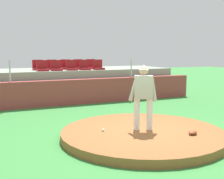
{
  "coord_description": "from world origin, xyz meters",
  "views": [
    {
      "loc": [
        -4.06,
        -6.86,
        2.38
      ],
      "look_at": [
        0.0,
        2.05,
        1.11
      ],
      "focal_mm": 47.04,
      "sensor_mm": 36.0,
      "label": 1
    }
  ],
  "objects_px": {
    "stadium_chair_3": "(85,67)",
    "stadium_chair_4": "(98,66)",
    "pitcher": "(143,92)",
    "stadium_chair_9": "(91,66)",
    "stadium_chair_7": "(66,66)",
    "stadium_chair_2": "(71,67)",
    "stadium_chair_1": "(56,67)",
    "fielding_glove": "(193,133)",
    "stadium_chair_8": "(79,66)",
    "stadium_chair_5": "(38,67)",
    "stadium_chair_6": "(52,67)",
    "baseball": "(103,130)",
    "stadium_chair_0": "(42,68)"
  },
  "relations": [
    {
      "from": "stadium_chair_1",
      "to": "stadium_chair_0",
      "type": "bearing_deg",
      "value": 0.98
    },
    {
      "from": "stadium_chair_7",
      "to": "fielding_glove",
      "type": "bearing_deg",
      "value": 96.44
    },
    {
      "from": "fielding_glove",
      "to": "stadium_chair_7",
      "type": "height_order",
      "value": "stadium_chair_7"
    },
    {
      "from": "stadium_chair_8",
      "to": "stadium_chair_6",
      "type": "bearing_deg",
      "value": 0.12
    },
    {
      "from": "stadium_chair_7",
      "to": "stadium_chair_8",
      "type": "xyz_separation_m",
      "value": [
        0.67,
        -0.01,
        0.0
      ]
    },
    {
      "from": "stadium_chair_0",
      "to": "stadium_chair_4",
      "type": "height_order",
      "value": "same"
    },
    {
      "from": "fielding_glove",
      "to": "stadium_chair_5",
      "type": "bearing_deg",
      "value": -102.21
    },
    {
      "from": "fielding_glove",
      "to": "stadium_chair_6",
      "type": "relative_size",
      "value": 0.6
    },
    {
      "from": "stadium_chair_2",
      "to": "stadium_chair_9",
      "type": "height_order",
      "value": "same"
    },
    {
      "from": "stadium_chair_3",
      "to": "pitcher",
      "type": "bearing_deg",
      "value": 84.5
    },
    {
      "from": "stadium_chair_8",
      "to": "stadium_chair_9",
      "type": "height_order",
      "value": "same"
    },
    {
      "from": "stadium_chair_3",
      "to": "stadium_chair_4",
      "type": "xyz_separation_m",
      "value": [
        0.72,
        -0.04,
        0.0
      ]
    },
    {
      "from": "stadium_chair_1",
      "to": "stadium_chair_2",
      "type": "relative_size",
      "value": 1.0
    },
    {
      "from": "baseball",
      "to": "stadium_chair_7",
      "type": "bearing_deg",
      "value": 81.89
    },
    {
      "from": "baseball",
      "to": "stadium_chair_1",
      "type": "relative_size",
      "value": 0.15
    },
    {
      "from": "fielding_glove",
      "to": "stadium_chair_8",
      "type": "xyz_separation_m",
      "value": [
        -0.3,
        8.62,
        1.38
      ]
    },
    {
      "from": "stadium_chair_1",
      "to": "stadium_chair_8",
      "type": "relative_size",
      "value": 1.0
    },
    {
      "from": "stadium_chair_0",
      "to": "stadium_chair_3",
      "type": "distance_m",
      "value": 2.06
    },
    {
      "from": "stadium_chair_5",
      "to": "stadium_chair_9",
      "type": "relative_size",
      "value": 1.0
    },
    {
      "from": "baseball",
      "to": "fielding_glove",
      "type": "height_order",
      "value": "fielding_glove"
    },
    {
      "from": "pitcher",
      "to": "stadium_chair_7",
      "type": "height_order",
      "value": "pitcher"
    },
    {
      "from": "stadium_chair_3",
      "to": "stadium_chair_2",
      "type": "bearing_deg",
      "value": -0.51
    },
    {
      "from": "baseball",
      "to": "fielding_glove",
      "type": "distance_m",
      "value": 2.39
    },
    {
      "from": "pitcher",
      "to": "baseball",
      "type": "bearing_deg",
      "value": -168.19
    },
    {
      "from": "stadium_chair_7",
      "to": "stadium_chair_3",
      "type": "bearing_deg",
      "value": 127.24
    },
    {
      "from": "stadium_chair_6",
      "to": "stadium_chair_7",
      "type": "bearing_deg",
      "value": -178.56
    },
    {
      "from": "pitcher",
      "to": "stadium_chair_3",
      "type": "height_order",
      "value": "pitcher"
    },
    {
      "from": "stadium_chair_4",
      "to": "stadium_chair_8",
      "type": "distance_m",
      "value": 1.17
    },
    {
      "from": "pitcher",
      "to": "fielding_glove",
      "type": "xyz_separation_m",
      "value": [
        0.94,
        -0.97,
        -1.0
      ]
    },
    {
      "from": "baseball",
      "to": "stadium_chair_9",
      "type": "xyz_separation_m",
      "value": [
        2.43,
        7.36,
        1.4
      ]
    },
    {
      "from": "fielding_glove",
      "to": "stadium_chair_6",
      "type": "height_order",
      "value": "stadium_chair_6"
    },
    {
      "from": "pitcher",
      "to": "stadium_chair_8",
      "type": "relative_size",
      "value": 3.62
    },
    {
      "from": "pitcher",
      "to": "stadium_chair_8",
      "type": "xyz_separation_m",
      "value": [
        0.64,
        7.66,
        0.38
      ]
    },
    {
      "from": "baseball",
      "to": "stadium_chair_0",
      "type": "relative_size",
      "value": 0.15
    },
    {
      "from": "stadium_chair_9",
      "to": "stadium_chair_2",
      "type": "bearing_deg",
      "value": 33.13
    },
    {
      "from": "baseball",
      "to": "stadium_chair_4",
      "type": "distance_m",
      "value": 7.03
    },
    {
      "from": "stadium_chair_6",
      "to": "stadium_chair_8",
      "type": "height_order",
      "value": "same"
    },
    {
      "from": "pitcher",
      "to": "stadium_chair_9",
      "type": "xyz_separation_m",
      "value": [
        1.34,
        7.66,
        0.38
      ]
    },
    {
      "from": "fielding_glove",
      "to": "stadium_chair_9",
      "type": "relative_size",
      "value": 0.6
    },
    {
      "from": "stadium_chair_4",
      "to": "stadium_chair_7",
      "type": "relative_size",
      "value": 1.0
    },
    {
      "from": "stadium_chair_4",
      "to": "stadium_chair_5",
      "type": "height_order",
      "value": "same"
    },
    {
      "from": "pitcher",
      "to": "stadium_chair_7",
      "type": "bearing_deg",
      "value": 117.51
    },
    {
      "from": "stadium_chair_7",
      "to": "baseball",
      "type": "bearing_deg",
      "value": 81.89
    },
    {
      "from": "baseball",
      "to": "stadium_chair_8",
      "type": "xyz_separation_m",
      "value": [
        1.73,
        7.36,
        1.4
      ]
    },
    {
      "from": "stadium_chair_5",
      "to": "stadium_chair_6",
      "type": "bearing_deg",
      "value": -179.5
    },
    {
      "from": "stadium_chair_2",
      "to": "stadium_chair_4",
      "type": "height_order",
      "value": "same"
    },
    {
      "from": "pitcher",
      "to": "stadium_chair_8",
      "type": "bearing_deg",
      "value": 112.48
    },
    {
      "from": "pitcher",
      "to": "stadium_chair_4",
      "type": "bearing_deg",
      "value": 105.78
    },
    {
      "from": "stadium_chair_1",
      "to": "stadium_chair_9",
      "type": "relative_size",
      "value": 1.0
    },
    {
      "from": "stadium_chair_2",
      "to": "stadium_chair_1",
      "type": "bearing_deg",
      "value": 0.47
    }
  ]
}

